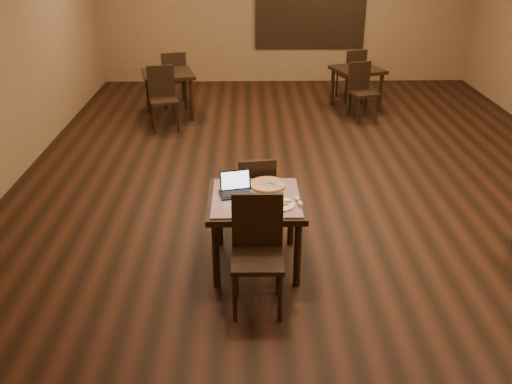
{
  "coord_description": "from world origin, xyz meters",
  "views": [
    {
      "loc": [
        -0.87,
        -6.95,
        3.1
      ],
      "look_at": [
        -0.79,
        -2.37,
        0.85
      ],
      "focal_mm": 38.0,
      "sensor_mm": 36.0,
      "label": 1
    }
  ],
  "objects_px": {
    "laptop": "(235,188)",
    "other_table_b": "(168,80)",
    "other_table_b_chair_far": "(174,76)",
    "other_table_a_chair_near": "(361,88)",
    "other_table_b_chair_near": "(163,94)",
    "pizza_pan": "(268,186)",
    "chair_main_far": "(256,191)",
    "other_table_a": "(357,75)",
    "other_table_a_chair_far": "(353,72)",
    "chair_main_near": "(257,246)",
    "tiled_table": "(256,206)"
  },
  "relations": [
    {
      "from": "other_table_a_chair_near",
      "to": "other_table_b_chair_near",
      "type": "height_order",
      "value": "other_table_b_chair_near"
    },
    {
      "from": "pizza_pan",
      "to": "other_table_a",
      "type": "distance_m",
      "value": 5.34
    },
    {
      "from": "laptop",
      "to": "other_table_b",
      "type": "height_order",
      "value": "laptop"
    },
    {
      "from": "tiled_table",
      "to": "other_table_a_chair_near",
      "type": "bearing_deg",
      "value": 67.32
    },
    {
      "from": "chair_main_near",
      "to": "pizza_pan",
      "type": "relative_size",
      "value": 2.63
    },
    {
      "from": "laptop",
      "to": "other_table_a",
      "type": "relative_size",
      "value": 0.33
    },
    {
      "from": "other_table_b_chair_near",
      "to": "other_table_a_chair_far",
      "type": "bearing_deg",
      "value": 10.68
    },
    {
      "from": "chair_main_far",
      "to": "other_table_b_chair_near",
      "type": "xyz_separation_m",
      "value": [
        -1.5,
        3.59,
        0.07
      ]
    },
    {
      "from": "chair_main_far",
      "to": "other_table_a_chair_near",
      "type": "height_order",
      "value": "other_table_a_chair_near"
    },
    {
      "from": "other_table_a_chair_far",
      "to": "other_table_b",
      "type": "bearing_deg",
      "value": -3.15
    },
    {
      "from": "other_table_a",
      "to": "chair_main_near",
      "type": "bearing_deg",
      "value": -127.95
    },
    {
      "from": "chair_main_far",
      "to": "other_table_b_chair_near",
      "type": "distance_m",
      "value": 3.89
    },
    {
      "from": "pizza_pan",
      "to": "other_table_a",
      "type": "xyz_separation_m",
      "value": [
        1.85,
        5.01,
        -0.13
      ]
    },
    {
      "from": "chair_main_near",
      "to": "laptop",
      "type": "relative_size",
      "value": 3.06
    },
    {
      "from": "other_table_a_chair_near",
      "to": "other_table_b_chair_far",
      "type": "bearing_deg",
      "value": 147.95
    },
    {
      "from": "tiled_table",
      "to": "chair_main_far",
      "type": "height_order",
      "value": "chair_main_far"
    },
    {
      "from": "other_table_a_chair_far",
      "to": "other_table_b_chair_near",
      "type": "xyz_separation_m",
      "value": [
        -3.48,
        -1.62,
        0.03
      ]
    },
    {
      "from": "pizza_pan",
      "to": "other_table_b",
      "type": "bearing_deg",
      "value": 109.06
    },
    {
      "from": "other_table_b_chair_far",
      "to": "chair_main_far",
      "type": "bearing_deg",
      "value": 92.58
    },
    {
      "from": "other_table_b_chair_far",
      "to": "other_table_a_chair_near",
      "type": "bearing_deg",
      "value": 153.12
    },
    {
      "from": "tiled_table",
      "to": "laptop",
      "type": "xyz_separation_m",
      "value": [
        -0.2,
        0.1,
        0.16
      ]
    },
    {
      "from": "chair_main_near",
      "to": "other_table_a_chair_near",
      "type": "relative_size",
      "value": 1.06
    },
    {
      "from": "pizza_pan",
      "to": "other_table_b_chair_near",
      "type": "height_order",
      "value": "other_table_b_chair_near"
    },
    {
      "from": "other_table_a",
      "to": "other_table_b_chair_near",
      "type": "relative_size",
      "value": 1.0
    },
    {
      "from": "other_table_a",
      "to": "other_table_b",
      "type": "xyz_separation_m",
      "value": [
        -3.43,
        -0.43,
        0.04
      ]
    },
    {
      "from": "other_table_b_chair_near",
      "to": "pizza_pan",
      "type": "bearing_deg",
      "value": -82.2
    },
    {
      "from": "other_table_b",
      "to": "other_table_b_chair_far",
      "type": "xyz_separation_m",
      "value": [
        0.02,
        0.61,
        -0.08
      ]
    },
    {
      "from": "laptop",
      "to": "other_table_a",
      "type": "bearing_deg",
      "value": 54.73
    },
    {
      "from": "laptop",
      "to": "other_table_a_chair_far",
      "type": "bearing_deg",
      "value": 56.58
    },
    {
      "from": "other_table_a_chair_far",
      "to": "laptop",
      "type": "bearing_deg",
      "value": 49.64
    },
    {
      "from": "chair_main_near",
      "to": "other_table_b_chair_far",
      "type": "height_order",
      "value": "same"
    },
    {
      "from": "laptop",
      "to": "other_table_b_chair_far",
      "type": "xyz_separation_m",
      "value": [
        -1.24,
        5.33,
        -0.23
      ]
    },
    {
      "from": "other_table_b_chair_near",
      "to": "other_table_a_chair_near",
      "type": "bearing_deg",
      "value": -6.6
    },
    {
      "from": "chair_main_near",
      "to": "other_table_b_chair_far",
      "type": "bearing_deg",
      "value": 104.18
    },
    {
      "from": "laptop",
      "to": "other_table_b",
      "type": "relative_size",
      "value": 0.33
    },
    {
      "from": "chair_main_near",
      "to": "other_table_b_chair_far",
      "type": "relative_size",
      "value": 1.0
    },
    {
      "from": "laptop",
      "to": "other_table_b_chair_near",
      "type": "distance_m",
      "value": 4.32
    },
    {
      "from": "other_table_b_chair_near",
      "to": "other_table_b_chair_far",
      "type": "distance_m",
      "value": 1.22
    },
    {
      "from": "other_table_a_chair_near",
      "to": "other_table_b",
      "type": "xyz_separation_m",
      "value": [
        -3.4,
        0.15,
        0.11
      ]
    },
    {
      "from": "chair_main_far",
      "to": "other_table_b",
      "type": "xyz_separation_m",
      "value": [
        -1.47,
        4.2,
        0.15
      ]
    },
    {
      "from": "laptop",
      "to": "pizza_pan",
      "type": "xyz_separation_m",
      "value": [
        0.32,
        0.14,
        -0.05
      ]
    },
    {
      "from": "tiled_table",
      "to": "other_table_a_chair_far",
      "type": "height_order",
      "value": "other_table_a_chair_far"
    },
    {
      "from": "tiled_table",
      "to": "other_table_b_chair_far",
      "type": "distance_m",
      "value": 5.62
    },
    {
      "from": "other_table_a_chair_far",
      "to": "other_table_b",
      "type": "height_order",
      "value": "other_table_a_chair_far"
    },
    {
      "from": "pizza_pan",
      "to": "other_table_a",
      "type": "relative_size",
      "value": 0.38
    },
    {
      "from": "chair_main_far",
      "to": "other_table_a_chair_near",
      "type": "distance_m",
      "value": 4.49
    },
    {
      "from": "tiled_table",
      "to": "other_table_b",
      "type": "bearing_deg",
      "value": 106.76
    },
    {
      "from": "other_table_b_chair_near",
      "to": "other_table_b_chair_far",
      "type": "xyz_separation_m",
      "value": [
        0.04,
        1.22,
        0.0
      ]
    },
    {
      "from": "chair_main_near",
      "to": "other_table_a_chair_near",
      "type": "distance_m",
      "value": 5.62
    },
    {
      "from": "chair_main_far",
      "to": "other_table_a",
      "type": "height_order",
      "value": "chair_main_far"
    }
  ]
}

